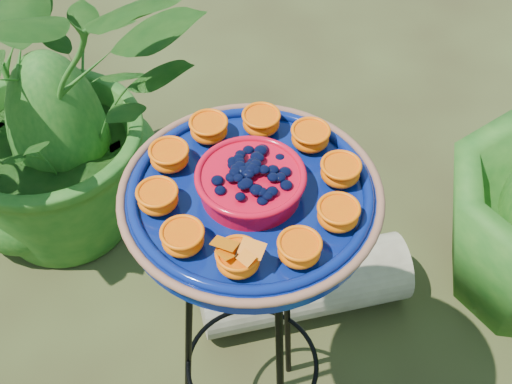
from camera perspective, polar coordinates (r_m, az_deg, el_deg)
tripod_stand at (r=1.50m, az=-0.35°, el=-9.63°), size 0.40×0.40×0.85m
feeder_dish at (r=1.20m, az=-0.43°, el=-0.11°), size 0.56×0.56×0.10m
driftwood_log at (r=2.05m, az=3.81°, el=-7.39°), size 0.62×0.44×0.20m
shrub_back_left at (r=2.07m, az=-16.12°, el=6.93°), size 1.12×1.07×0.96m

